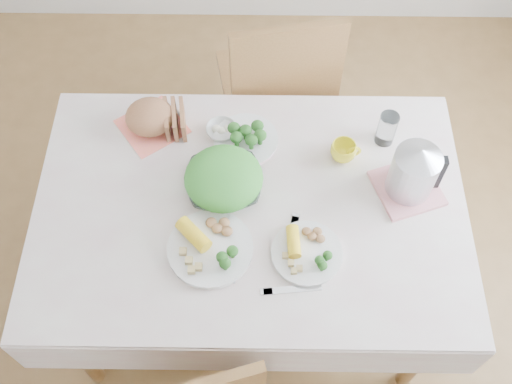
{
  "coord_description": "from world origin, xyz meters",
  "views": [
    {
      "loc": [
        0.03,
        -1.05,
        2.55
      ],
      "look_at": [
        0.02,
        0.02,
        0.82
      ],
      "focal_mm": 42.0,
      "sensor_mm": 36.0,
      "label": 1
    }
  ],
  "objects_px": {
    "dinner_plate_right": "(307,253)",
    "electric_kettle": "(414,170)",
    "dinner_plate_left": "(210,249)",
    "yellow_mug": "(343,151)",
    "dining_table": "(251,254)",
    "chair_far": "(274,90)",
    "salad_bowl": "(224,183)"
  },
  "relations": [
    {
      "from": "salad_bowl",
      "to": "dinner_plate_right",
      "type": "xyz_separation_m",
      "value": [
        0.28,
        -0.26,
        -0.02
      ]
    },
    {
      "from": "salad_bowl",
      "to": "dinner_plate_left",
      "type": "relative_size",
      "value": 0.9
    },
    {
      "from": "dining_table",
      "to": "electric_kettle",
      "type": "height_order",
      "value": "electric_kettle"
    },
    {
      "from": "yellow_mug",
      "to": "chair_far",
      "type": "bearing_deg",
      "value": 112.27
    },
    {
      "from": "dinner_plate_right",
      "to": "electric_kettle",
      "type": "height_order",
      "value": "electric_kettle"
    },
    {
      "from": "chair_far",
      "to": "yellow_mug",
      "type": "bearing_deg",
      "value": 101.23
    },
    {
      "from": "chair_far",
      "to": "salad_bowl",
      "type": "relative_size",
      "value": 4.03
    },
    {
      "from": "salad_bowl",
      "to": "electric_kettle",
      "type": "height_order",
      "value": "electric_kettle"
    },
    {
      "from": "dining_table",
      "to": "electric_kettle",
      "type": "distance_m",
      "value": 0.75
    },
    {
      "from": "dining_table",
      "to": "salad_bowl",
      "type": "bearing_deg",
      "value": 142.32
    },
    {
      "from": "salad_bowl",
      "to": "yellow_mug",
      "type": "height_order",
      "value": "yellow_mug"
    },
    {
      "from": "salad_bowl",
      "to": "yellow_mug",
      "type": "distance_m",
      "value": 0.44
    },
    {
      "from": "chair_far",
      "to": "electric_kettle",
      "type": "bearing_deg",
      "value": 111.48
    },
    {
      "from": "chair_far",
      "to": "electric_kettle",
      "type": "height_order",
      "value": "electric_kettle"
    },
    {
      "from": "dining_table",
      "to": "yellow_mug",
      "type": "distance_m",
      "value": 0.58
    },
    {
      "from": "dinner_plate_right",
      "to": "yellow_mug",
      "type": "bearing_deg",
      "value": 70.22
    },
    {
      "from": "dinner_plate_left",
      "to": "dinner_plate_right",
      "type": "xyz_separation_m",
      "value": [
        0.32,
        -0.01,
        0.0
      ]
    },
    {
      "from": "dinner_plate_left",
      "to": "electric_kettle",
      "type": "xyz_separation_m",
      "value": [
        0.68,
        0.25,
        0.11
      ]
    },
    {
      "from": "dining_table",
      "to": "chair_far",
      "type": "distance_m",
      "value": 0.8
    },
    {
      "from": "dinner_plate_right",
      "to": "dinner_plate_left",
      "type": "bearing_deg",
      "value": 177.91
    },
    {
      "from": "salad_bowl",
      "to": "electric_kettle",
      "type": "relative_size",
      "value": 1.15
    },
    {
      "from": "salad_bowl",
      "to": "electric_kettle",
      "type": "distance_m",
      "value": 0.65
    },
    {
      "from": "dinner_plate_left",
      "to": "dining_table",
      "type": "bearing_deg",
      "value": 53.52
    },
    {
      "from": "dinner_plate_left",
      "to": "yellow_mug",
      "type": "bearing_deg",
      "value": 39.76
    },
    {
      "from": "electric_kettle",
      "to": "yellow_mug",
      "type": "bearing_deg",
      "value": 134.89
    },
    {
      "from": "yellow_mug",
      "to": "electric_kettle",
      "type": "height_order",
      "value": "electric_kettle"
    },
    {
      "from": "chair_far",
      "to": "salad_bowl",
      "type": "bearing_deg",
      "value": 64.38
    },
    {
      "from": "dining_table",
      "to": "dinner_plate_right",
      "type": "height_order",
      "value": "dinner_plate_right"
    },
    {
      "from": "electric_kettle",
      "to": "dining_table",
      "type": "bearing_deg",
      "value": 174.34
    },
    {
      "from": "chair_far",
      "to": "dinner_plate_left",
      "type": "relative_size",
      "value": 3.64
    },
    {
      "from": "chair_far",
      "to": "dinner_plate_right",
      "type": "distance_m",
      "value": 1.02
    },
    {
      "from": "chair_far",
      "to": "salad_bowl",
      "type": "height_order",
      "value": "chair_far"
    }
  ]
}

